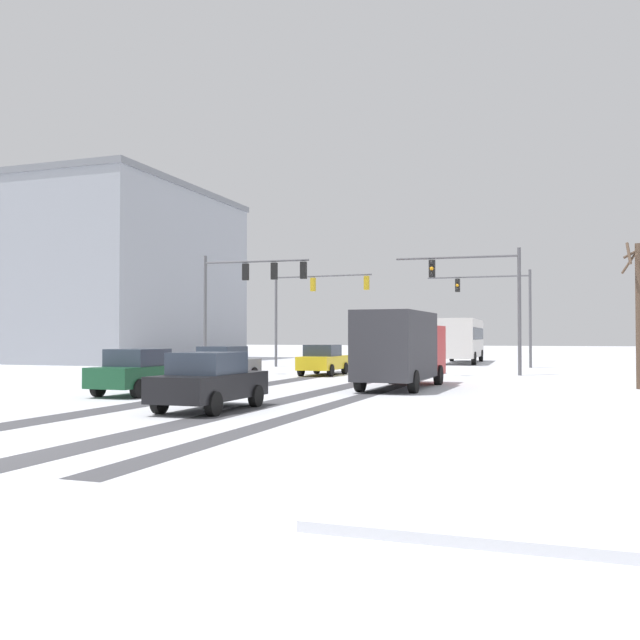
{
  "coord_description": "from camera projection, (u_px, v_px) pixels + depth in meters",
  "views": [
    {
      "loc": [
        10.32,
        -9.69,
        2.05
      ],
      "look_at": [
        0.0,
        19.82,
        2.8
      ],
      "focal_mm": 39.11,
      "sensor_mm": 36.0,
      "label": 1
    }
  ],
  "objects": [
    {
      "name": "office_building_far_left_block",
      "position": [
        67.0,
        278.0,
        61.47
      ],
      "size": [
        25.7,
        20.62,
        14.52
      ],
      "color": "#9399A3",
      "rests_on": "ground"
    },
    {
      "name": "car_yellow_cab_lead",
      "position": [
        323.0,
        360.0,
        37.08
      ],
      "size": [
        1.88,
        4.12,
        1.62
      ],
      "color": "yellow",
      "rests_on": "ground"
    },
    {
      "name": "traffic_signal_near_left",
      "position": [
        246.0,
        286.0,
        37.61
      ],
      "size": [
        6.07,
        0.6,
        6.5
      ],
      "color": "#56565B",
      "rests_on": "ground"
    },
    {
      "name": "car_dark_green_third",
      "position": [
        140.0,
        372.0,
        24.62
      ],
      "size": [
        1.91,
        4.14,
        1.62
      ],
      "color": "#194C2D",
      "rests_on": "ground"
    },
    {
      "name": "wheel_track_left_lane",
      "position": [
        316.0,
        393.0,
        25.25
      ],
      "size": [
        0.99,
        31.15,
        0.01
      ],
      "primitive_type": "cube",
      "color": "#4C4C51",
      "rests_on": "ground"
    },
    {
      "name": "car_black_fourth",
      "position": [
        209.0,
        381.0,
        19.39
      ],
      "size": [
        1.88,
        4.12,
        1.62
      ],
      "color": "black",
      "rests_on": "ground"
    },
    {
      "name": "wheel_track_center",
      "position": [
        368.0,
        395.0,
        24.61
      ],
      "size": [
        0.72,
        31.15,
        0.01
      ],
      "primitive_type": "cube",
      "color": "#4C4C51",
      "rests_on": "ground"
    },
    {
      "name": "wheel_track_right_lane",
      "position": [
        227.0,
        391.0,
        26.45
      ],
      "size": [
        1.13,
        31.15,
        0.01
      ],
      "primitive_type": "cube",
      "color": "#4C4C51",
      "rests_on": "ground"
    },
    {
      "name": "bare_tree_sidewalk_mid",
      "position": [
        639.0,
        309.0,
        27.31
      ],
      "size": [
        1.3,
        1.3,
        5.82
      ],
      "color": "brown",
      "rests_on": "ground"
    },
    {
      "name": "box_truck_delivery",
      "position": [
        402.0,
        347.0,
        27.79
      ],
      "size": [
        2.43,
        7.45,
        3.02
      ],
      "color": "red",
      "rests_on": "ground"
    },
    {
      "name": "traffic_signal_far_left",
      "position": [
        309.0,
        298.0,
        46.83
      ],
      "size": [
        6.95,
        0.57,
        6.5
      ],
      "color": "#56565B",
      "rests_on": "ground"
    },
    {
      "name": "bus_oncoming",
      "position": [
        462.0,
        337.0,
        54.36
      ],
      "size": [
        2.99,
        11.09,
        3.38
      ],
      "color": "silver",
      "rests_on": "ground"
    },
    {
      "name": "traffic_signal_far_right",
      "position": [
        500.0,
        300.0,
        46.62
      ],
      "size": [
        6.86,
        0.46,
        6.5
      ],
      "color": "#56565B",
      "rests_on": "ground"
    },
    {
      "name": "traffic_signal_near_right",
      "position": [
        484.0,
        289.0,
        35.15
      ],
      "size": [
        6.25,
        0.64,
        6.5
      ],
      "color": "#56565B",
      "rests_on": "ground"
    },
    {
      "name": "car_grey_second",
      "position": [
        224.0,
        364.0,
        31.1
      ],
      "size": [
        1.97,
        4.17,
        1.62
      ],
      "color": "slate",
      "rests_on": "ground"
    },
    {
      "name": "sidewalk_kerb_right",
      "position": [
        541.0,
        402.0,
        21.33
      ],
      "size": [
        4.0,
        31.15,
        0.12
      ],
      "primitive_type": "cube",
      "color": "white",
      "rests_on": "ground"
    }
  ]
}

